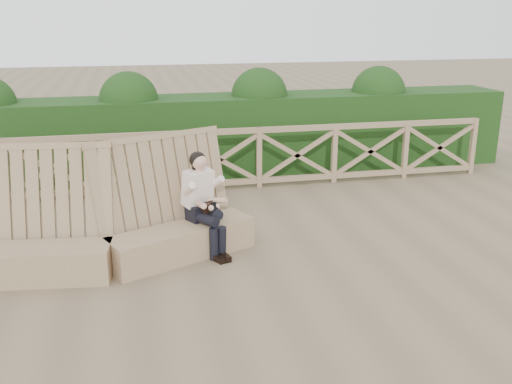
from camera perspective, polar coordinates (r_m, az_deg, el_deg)
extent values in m
plane|color=brown|center=(7.07, 0.96, -7.91)|extent=(60.00, 60.00, 0.00)
cube|color=#816249|center=(7.29, -21.79, -6.65)|extent=(1.97, 0.73, 0.41)
cube|color=#816249|center=(7.33, -21.74, -1.68)|extent=(1.96, 0.67, 1.53)
cube|color=#816249|center=(7.45, -7.42, -4.96)|extent=(1.96, 1.24, 0.41)
cube|color=#816249|center=(7.48, -8.61, -0.24)|extent=(1.94, 1.18, 1.53)
cube|color=black|center=(7.58, -5.56, -1.98)|extent=(0.42, 0.38, 0.21)
cube|color=beige|center=(7.52, -5.84, 0.44)|extent=(0.46, 0.42, 0.50)
sphere|color=tan|center=(7.38, -5.71, 3.04)|extent=(0.27, 0.27, 0.20)
sphere|color=black|center=(7.40, -5.87, 3.23)|extent=(0.30, 0.30, 0.22)
cylinder|color=black|center=(7.39, -5.20, -2.65)|extent=(0.33, 0.45, 0.14)
cylinder|color=black|center=(7.46, -4.35, -1.88)|extent=(0.33, 0.46, 0.16)
cylinder|color=black|center=(7.33, -4.24, -5.25)|extent=(0.15, 0.15, 0.41)
cylinder|color=black|center=(7.38, -3.44, -5.07)|extent=(0.15, 0.15, 0.41)
cube|color=black|center=(7.33, -3.81, -6.65)|extent=(0.18, 0.24, 0.08)
cube|color=black|center=(7.37, -3.13, -6.50)|extent=(0.18, 0.24, 0.08)
cube|color=black|center=(7.43, -4.70, -1.59)|extent=(0.23, 0.20, 0.13)
cube|color=black|center=(7.28, -4.12, -1.50)|extent=(0.10, 0.11, 0.11)
cube|color=#846D4D|center=(10.02, -3.72, 6.02)|extent=(10.10, 0.07, 0.10)
cube|color=#846D4D|center=(10.25, -3.62, 0.92)|extent=(10.10, 0.07, 0.10)
cube|color=black|center=(11.25, -4.66, 5.70)|extent=(12.00, 1.20, 1.50)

